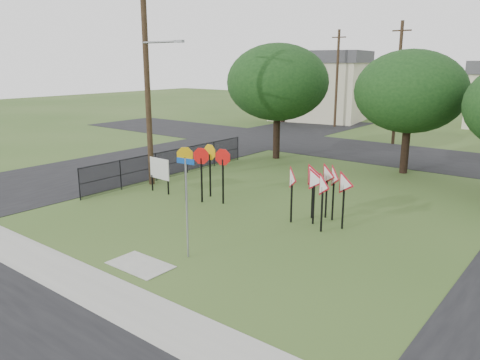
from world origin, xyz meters
name	(u,v)px	position (x,y,z in m)	size (l,w,h in m)	color
ground	(194,242)	(0.00, 0.00, 0.00)	(140.00, 140.00, 0.00)	#324F1D
sidewalk	(90,286)	(0.00, -4.20, 0.01)	(30.00, 1.60, 0.02)	gray
planting_strip	(51,303)	(0.00, -5.40, 0.01)	(30.00, 0.80, 0.02)	#324F1D
street_left	(168,156)	(-12.00, 10.00, 0.01)	(8.00, 50.00, 0.02)	black
street_far	(400,155)	(0.00, 20.00, 0.01)	(60.00, 8.00, 0.02)	black
curb_pad	(140,265)	(0.00, -2.40, 0.01)	(2.00, 1.20, 0.02)	gray
street_name_sign	(187,202)	(0.70, -1.00, 1.84)	(0.67, 0.09, 3.24)	gray
stop_sign_cluster	(205,161)	(-3.11, 3.99, 1.84)	(2.28, 1.53, 2.49)	black
yield_sign_cluster	(321,182)	(2.43, 4.50, 1.67)	(2.76, 2.06, 2.26)	black
info_board	(160,170)	(-5.74, 3.66, 1.11)	(1.34, 0.11, 1.68)	black
utility_pole_main	(148,81)	(-7.24, 4.50, 5.21)	(3.55, 0.33, 10.00)	#3C2B1B
far_pole_a	(398,83)	(-2.00, 24.00, 4.60)	(1.40, 0.24, 9.00)	#3C2B1B
far_pole_c	(337,78)	(-10.00, 30.00, 4.60)	(1.40, 0.24, 9.00)	#3C2B1B
fence_run	(172,163)	(-7.60, 6.25, 0.78)	(0.05, 11.55, 1.50)	black
house_left	(320,86)	(-14.00, 34.00, 3.65)	(10.58, 8.88, 7.20)	beige
tree_near_left	(278,82)	(-6.00, 14.00, 4.86)	(6.40, 6.40, 7.27)	black
tree_near_mid	(410,92)	(2.00, 15.00, 4.54)	(6.00, 6.00, 6.80)	black
tree_far_left	(284,71)	(-16.00, 30.00, 5.17)	(6.80, 6.80, 7.73)	black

